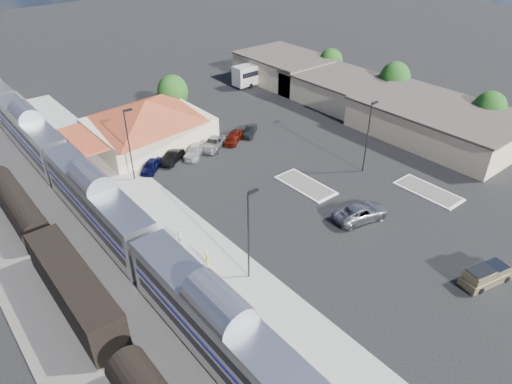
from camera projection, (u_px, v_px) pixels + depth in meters
ground at (292, 205)px, 50.40m from camera, size 280.00×280.00×0.00m
railbed at (79, 245)px, 44.29m from camera, size 16.00×100.00×0.12m
platform at (170, 220)px, 47.81m from camera, size 5.50×92.00×0.18m
passenger_train at (97, 204)px, 45.32m from camera, size 3.00×104.00×5.55m
freight_cars at (75, 290)px, 36.52m from camera, size 2.80×46.00×4.00m
station_depot at (148, 122)px, 61.96m from camera, size 18.35×12.24×6.20m
buildings_east at (358, 94)px, 73.59m from camera, size 14.40×51.40×4.80m
traffic_island_south at (305, 185)px, 53.80m from camera, size 3.30×7.50×0.21m
traffic_island_north at (428, 191)px, 52.65m from camera, size 3.30×7.50×0.21m
lamp_plat_s at (249, 229)px, 37.76m from camera, size 1.08×0.25×9.00m
lamp_plat_n at (129, 140)px, 52.14m from camera, size 1.08×0.25×9.00m
lamp_lot at (369, 132)px, 54.07m from camera, size 1.08×0.25×9.00m
tree_east_a at (489, 109)px, 64.02m from camera, size 4.56×4.56×6.42m
tree_east_b at (395, 78)px, 74.30m from camera, size 4.94×4.94×6.96m
tree_east_c at (331, 62)px, 83.69m from camera, size 4.41×4.41×6.21m
tree_depot at (173, 92)px, 69.47m from camera, size 4.71×4.71×6.63m
pickup_truck at (487, 275)px, 39.68m from camera, size 5.27×2.90×1.72m
suv at (361, 212)px, 47.70m from camera, size 6.56×4.09×1.69m
coach_bus at (262, 71)px, 84.22m from camera, size 12.06×2.72×3.87m
person_a at (207, 258)px, 41.27m from camera, size 0.52×0.67×1.63m
person_b at (179, 237)px, 43.91m from camera, size 0.73×0.89×1.66m
parked_car_a at (151, 166)px, 56.55m from camera, size 4.23×3.87×1.40m
parked_car_b at (172, 157)px, 58.46m from camera, size 4.40×3.61×1.41m
parked_car_c at (195, 151)px, 60.00m from camera, size 4.93×4.57×1.39m
parked_car_d at (213, 143)px, 61.90m from camera, size 5.65×4.95×1.45m
parked_car_e at (234, 137)px, 63.42m from camera, size 4.58×3.90×1.48m
parked_car_f at (250, 131)px, 65.38m from camera, size 3.93×3.63×1.31m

